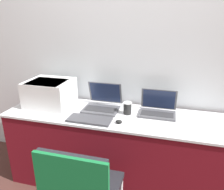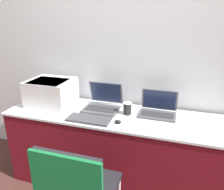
% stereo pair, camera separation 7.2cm
% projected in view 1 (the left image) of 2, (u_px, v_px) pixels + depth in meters
% --- Properties ---
extents(wall_back, '(8.00, 0.05, 2.60)m').
position_uv_depth(wall_back, '(126.00, 52.00, 2.18)').
color(wall_back, silver).
rests_on(wall_back, ground_plane).
extents(table, '(2.11, 0.59, 0.78)m').
position_uv_depth(table, '(116.00, 150.00, 2.17)').
color(table, maroon).
rests_on(table, ground_plane).
extents(printer, '(0.44, 0.38, 0.26)m').
position_uv_depth(printer, '(50.00, 92.00, 2.21)').
color(printer, silver).
rests_on(printer, table).
extents(laptop_left, '(0.34, 0.31, 0.24)m').
position_uv_depth(laptop_left, '(102.00, 103.00, 2.16)').
color(laptop_left, '#4C4C51').
rests_on(laptop_left, table).
extents(laptop_right, '(0.33, 0.24, 0.22)m').
position_uv_depth(laptop_right, '(158.00, 109.00, 2.04)').
color(laptop_right, '#4C4C51').
rests_on(laptop_right, table).
extents(external_keyboard, '(0.38, 0.16, 0.02)m').
position_uv_depth(external_keyboard, '(89.00, 120.00, 1.91)').
color(external_keyboard, '#3D3D42').
rests_on(external_keyboard, table).
extents(coffee_cup, '(0.08, 0.08, 0.12)m').
position_uv_depth(coffee_cup, '(127.00, 108.00, 2.03)').
color(coffee_cup, black).
rests_on(coffee_cup, table).
extents(mouse, '(0.06, 0.04, 0.03)m').
position_uv_depth(mouse, '(119.00, 122.00, 1.86)').
color(mouse, black).
rests_on(mouse, table).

